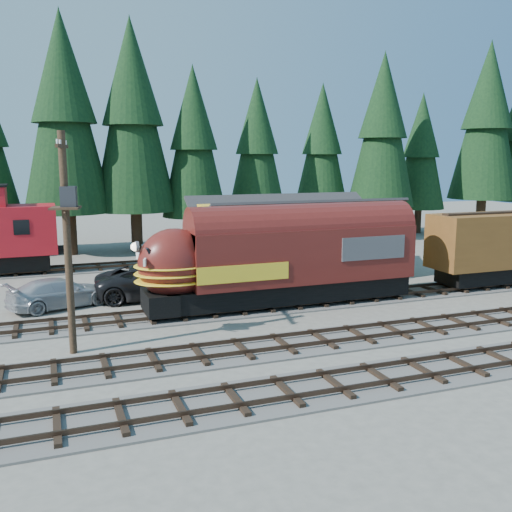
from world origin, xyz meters
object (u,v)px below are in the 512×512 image
object	(u,v)px
depot	(293,233)
locomotive	(275,262)
pickup_truck_a	(158,281)
utility_pole	(67,229)
pickup_truck_b	(60,293)

from	to	relation	value
depot	locomotive	bearing A→B (deg)	-121.37
depot	pickup_truck_a	distance (m)	9.79
utility_pole	pickup_truck_b	xyz separation A→B (m)	(-0.29, 7.63, -4.23)
depot	pickup_truck_a	world-z (taller)	depot
pickup_truck_a	depot	bearing A→B (deg)	-68.83
depot	utility_pole	xyz separation A→B (m)	(-14.18, -10.24, 2.04)
locomotive	pickup_truck_a	world-z (taller)	locomotive
pickup_truck_a	pickup_truck_b	xyz separation A→B (m)	(-5.19, -0.21, -0.17)
locomotive	utility_pole	bearing A→B (deg)	-159.91
depot	pickup_truck_b	world-z (taller)	depot
depot	utility_pole	world-z (taller)	utility_pole
locomotive	depot	bearing A→B (deg)	58.63
pickup_truck_a	pickup_truck_b	distance (m)	5.19
utility_pole	pickup_truck_a	size ratio (longest dim) A/B	1.28
utility_pole	pickup_truck_a	distance (m)	10.10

